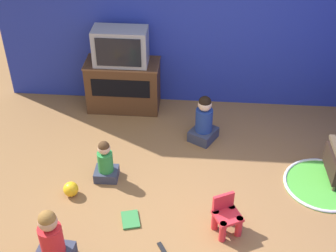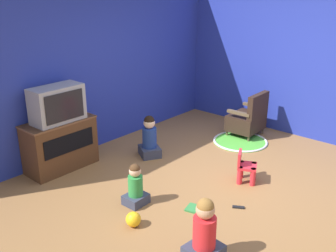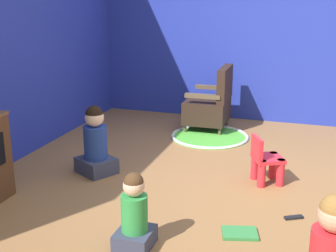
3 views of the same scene
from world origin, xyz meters
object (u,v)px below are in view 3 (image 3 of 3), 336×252
(black_armchair, at_px, (211,104))
(child_watching_left, at_px, (134,215))
(remote_control, at_px, (294,217))
(child_watching_center, at_px, (96,144))
(yellow_kid_chair, at_px, (266,163))
(book, at_px, (240,233))

(black_armchair, distance_m, child_watching_left, 2.99)
(child_watching_left, height_order, remote_control, child_watching_left)
(black_armchair, xyz_separation_m, child_watching_center, (-1.82, 0.72, -0.03))
(child_watching_center, height_order, remote_control, child_watching_center)
(child_watching_left, bearing_deg, yellow_kid_chair, -27.71)
(black_armchair, xyz_separation_m, child_watching_left, (-2.98, -0.16, -0.08))
(child_watching_center, distance_m, book, 1.75)
(yellow_kid_chair, xyz_separation_m, remote_control, (-0.66, -0.31, -0.18))
(book, bearing_deg, black_armchair, -87.42)
(black_armchair, relative_size, yellow_kid_chair, 1.82)
(black_armchair, bearing_deg, child_watching_center, -22.90)
(book, bearing_deg, yellow_kid_chair, -108.20)
(book, relative_size, remote_control, 1.95)
(child_watching_left, xyz_separation_m, child_watching_center, (1.16, 0.88, 0.05))
(yellow_kid_chair, bearing_deg, black_armchair, 3.03)
(yellow_kid_chair, relative_size, child_watching_left, 0.80)
(yellow_kid_chair, height_order, child_watching_left, child_watching_left)
(remote_control, bearing_deg, child_watching_center, -41.83)
(book, bearing_deg, remote_control, -148.58)
(child_watching_left, bearing_deg, child_watching_center, 36.18)
(black_armchair, height_order, remote_control, black_armchair)
(child_watching_left, height_order, child_watching_center, child_watching_center)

